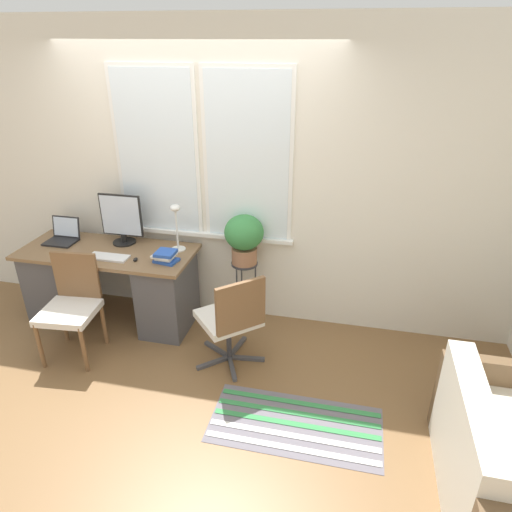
{
  "coord_description": "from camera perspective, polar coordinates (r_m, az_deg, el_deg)",
  "views": [
    {
      "loc": [
        1.39,
        -3.07,
        2.53
      ],
      "look_at": [
        0.66,
        0.17,
        0.92
      ],
      "focal_mm": 32.0,
      "sensor_mm": 36.0,
      "label": 1
    }
  ],
  "objects": [
    {
      "name": "desk_lamp",
      "position": [
        4.16,
        -9.95,
        4.27
      ],
      "size": [
        0.13,
        0.13,
        0.44
      ],
      "color": "white",
      "rests_on": "desk"
    },
    {
      "name": "office_chair_swivel",
      "position": [
        3.74,
        -3.02,
        -7.83
      ],
      "size": [
        0.63,
        0.64,
        0.87
      ],
      "rotation": [
        0.0,
        0.0,
        3.88
      ],
      "color": "#47474C",
      "rests_on": "ground_plane"
    },
    {
      "name": "mouse",
      "position": [
        4.13,
        -14.83,
        -0.42
      ],
      "size": [
        0.03,
        0.06,
        0.03
      ],
      "color": "black",
      "rests_on": "desk"
    },
    {
      "name": "book_stack",
      "position": [
        4.05,
        -11.27,
        -0.03
      ],
      "size": [
        0.23,
        0.19,
        0.1
      ],
      "color": "#2851B2",
      "rests_on": "desk"
    },
    {
      "name": "potted_plant",
      "position": [
        4.1,
        -1.5,
        2.48
      ],
      "size": [
        0.36,
        0.36,
        0.46
      ],
      "color": "#9E6B4C",
      "rests_on": "plant_stand"
    },
    {
      "name": "ground_plane",
      "position": [
        4.21,
        -9.51,
        -11.4
      ],
      "size": [
        14.0,
        14.0,
        0.0
      ],
      "primitive_type": "plane",
      "color": "brown"
    },
    {
      "name": "desk",
      "position": [
        4.57,
        -17.56,
        -3.3
      ],
      "size": [
        1.62,
        0.67,
        0.74
      ],
      "color": "brown",
      "rests_on": "ground_plane"
    },
    {
      "name": "plant_stand",
      "position": [
        4.26,
        -1.44,
        -1.81
      ],
      "size": [
        0.25,
        0.25,
        0.63
      ],
      "color": "#333338",
      "rests_on": "ground_plane"
    },
    {
      "name": "desk_chair_wooden",
      "position": [
        4.18,
        -22.08,
        -5.57
      ],
      "size": [
        0.48,
        0.48,
        0.88
      ],
      "rotation": [
        0.0,
        0.0,
        0.09
      ],
      "color": "brown",
      "rests_on": "ground_plane"
    },
    {
      "name": "monitor",
      "position": [
        4.44,
        -16.46,
        4.37
      ],
      "size": [
        0.41,
        0.22,
        0.48
      ],
      "color": "black",
      "rests_on": "desk"
    },
    {
      "name": "laptop",
      "position": [
        4.74,
        -23.01,
        2.26
      ],
      "size": [
        0.28,
        0.25,
        0.22
      ],
      "color": "black",
      "rests_on": "desk"
    },
    {
      "name": "floor_rug_striped",
      "position": [
        3.51,
        4.96,
        -20.24
      ],
      "size": [
        1.23,
        0.59,
        0.01
      ],
      "color": "slate",
      "rests_on": "ground_plane"
    },
    {
      "name": "wall_back_with_window",
      "position": [
        4.23,
        -7.09,
        9.64
      ],
      "size": [
        9.0,
        0.12,
        2.7
      ],
      "color": "white",
      "rests_on": "ground_plane"
    },
    {
      "name": "couch_loveseat",
      "position": [
        3.24,
        28.99,
        -22.25
      ],
      "size": [
        0.74,
        1.21,
        0.77
      ],
      "rotation": [
        0.0,
        0.0,
        1.57
      ],
      "color": "white",
      "rests_on": "ground_plane"
    },
    {
      "name": "keyboard",
      "position": [
        4.25,
        -17.96,
        -0.14
      ],
      "size": [
        0.36,
        0.14,
        0.02
      ],
      "color": "silver",
      "rests_on": "desk"
    }
  ]
}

